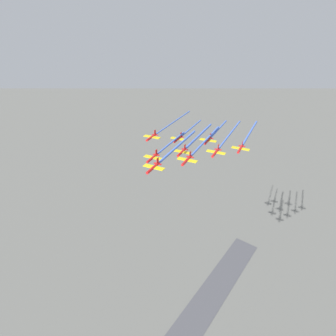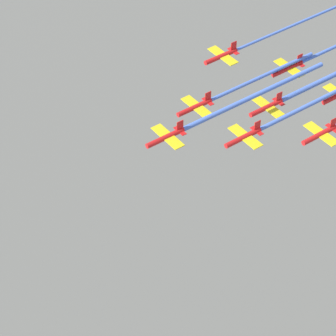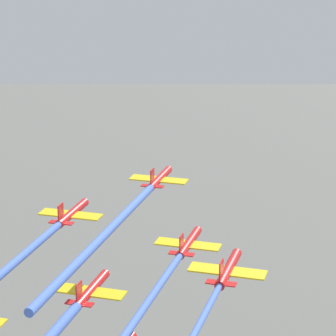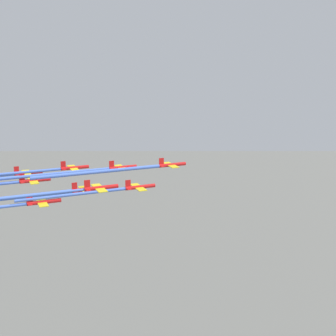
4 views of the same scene
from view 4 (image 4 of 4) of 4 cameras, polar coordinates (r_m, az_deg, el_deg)
jet_0 at (r=154.14m, az=0.40°, el=0.40°), size 9.10×9.33×3.19m
jet_1 at (r=157.25m, az=-5.65°, el=0.08°), size 9.10×9.33×3.19m
jet_2 at (r=142.31m, az=-3.54°, el=-2.32°), size 9.10×9.33×3.19m
jet_3 at (r=161.86m, az=-11.41°, el=0.04°), size 9.10×9.33×3.19m
jet_4 at (r=146.63m, az=-9.96°, el=-2.59°), size 9.10×9.33×3.19m
jet_5 at (r=129.48m, az=-8.29°, el=-2.40°), size 9.10×9.33×3.19m
jet_6 at (r=168.38m, az=-16.77°, el=-0.56°), size 9.10×9.33×3.19m
jet_7 at (r=151.72m, az=-16.04°, el=-1.46°), size 9.10×9.33×3.19m
jet_8 at (r=136.12m, az=-15.03°, el=-4.02°), size 9.10×9.33×3.19m
smoke_trail_0 at (r=146.24m, az=-8.52°, el=-0.47°), size 17.87×37.63×1.09m
smoke_trail_1 at (r=151.75m, az=-14.90°, el=-0.81°), size 18.48×39.14×0.99m
smoke_trail_2 at (r=137.11m, az=-11.57°, el=-3.20°), size 14.02×29.46×0.90m
smoke_trail_4 at (r=143.35m, az=-19.71°, el=-3.57°), size 18.13×38.01×1.22m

